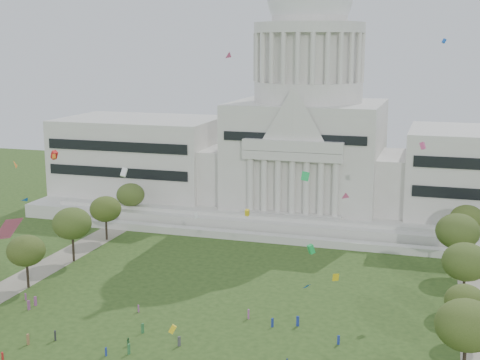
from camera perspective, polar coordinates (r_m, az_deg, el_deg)
capitol at (r=201.98m, az=5.73°, el=3.22°), size 160.00×64.50×91.30m
path_left at (r=151.14m, az=-19.68°, el=-8.97°), size 8.00×160.00×0.04m
row_tree_r_2 at (r=108.26m, az=18.78°, el=-11.65°), size 9.55×9.55×13.58m
row_tree_l_3 at (r=149.35m, az=-17.79°, el=-5.77°), size 8.12×8.12×11.55m
row_tree_r_3 at (r=125.06m, az=18.62°, el=-9.75°), size 7.01×7.01×9.98m
row_tree_l_4 at (r=163.87m, az=-14.15°, el=-3.62°), size 9.29×9.29×13.21m
row_tree_r_4 at (r=139.05m, az=18.69°, el=-6.64°), size 9.19×9.19×13.06m
row_tree_l_5 at (r=180.24m, az=-11.40°, el=-2.45°), size 8.33×8.33×11.85m
row_tree_r_5 at (r=158.16m, az=18.08°, el=-4.19°), size 9.82×9.82×13.96m
row_tree_l_6 at (r=196.66m, az=-9.32°, el=-1.25°), size 8.19×8.19×11.64m
row_tree_r_6 at (r=175.96m, az=18.79°, el=-3.15°), size 8.42×8.42×11.97m
person_8 at (r=120.21m, az=-9.50°, el=-13.45°), size 0.83×0.77×1.46m
distant_crowd at (r=121.78m, az=-10.34°, el=-13.06°), size 66.58×36.72×1.93m
kite_swarm at (r=98.92m, az=-7.56°, el=-0.88°), size 80.94×104.74×65.39m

